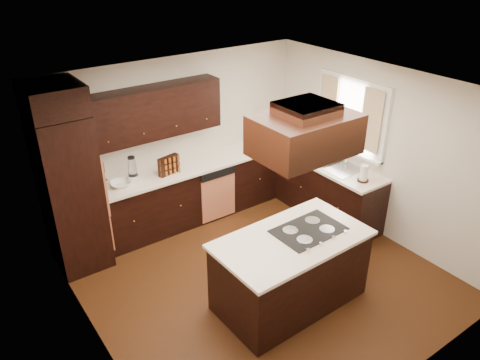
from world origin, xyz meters
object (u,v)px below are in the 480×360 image
at_px(range_hood, 305,135).
at_px(spice_rack, 169,165).
at_px(oven_column, 71,193).
at_px(island, 290,272).

distance_m(range_hood, spice_rack, 2.57).
height_order(range_hood, spice_rack, range_hood).
height_order(oven_column, range_hood, range_hood).
bearing_deg(spice_rack, island, -93.56).
bearing_deg(island, range_hood, 1.81).
relative_size(oven_column, range_hood, 2.02).
distance_m(oven_column, island, 2.94).
relative_size(island, spice_rack, 5.23).
height_order(oven_column, island, oven_column).
relative_size(oven_column, spice_rack, 6.42).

